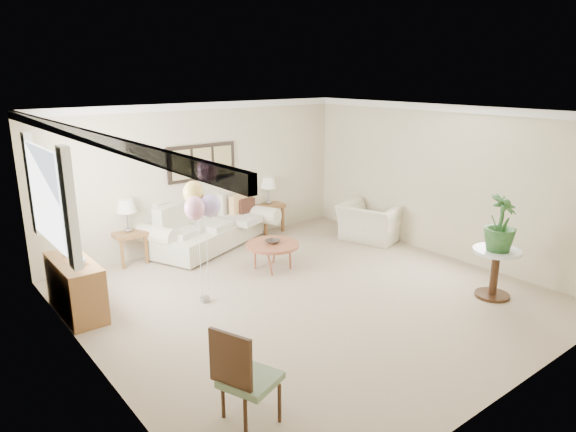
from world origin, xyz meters
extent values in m
plane|color=tan|center=(0.00, 0.00, 0.00)|extent=(6.00, 6.00, 0.00)
cube|color=beige|center=(0.00, 3.00, 1.30)|extent=(6.00, 0.04, 2.60)
cube|color=beige|center=(0.00, -3.00, 1.30)|extent=(6.00, 0.04, 2.60)
cube|color=beige|center=(-3.00, 0.00, 1.30)|extent=(0.04, 6.00, 2.60)
cube|color=beige|center=(3.00, 0.00, 1.30)|extent=(0.04, 6.00, 2.60)
cube|color=white|center=(0.00, 0.00, 2.59)|extent=(6.00, 6.00, 0.02)
cube|color=white|center=(0.00, 2.97, 2.54)|extent=(6.00, 0.06, 0.12)
cube|color=white|center=(-2.97, 0.00, 2.54)|extent=(0.06, 6.00, 0.12)
cube|color=white|center=(2.97, 0.00, 2.54)|extent=(0.06, 6.00, 0.12)
cube|color=white|center=(-2.98, 1.50, 1.65)|extent=(0.04, 1.40, 1.20)
cube|color=white|center=(-2.94, 0.65, 1.65)|extent=(0.10, 0.22, 1.40)
cube|color=white|center=(-2.94, 2.35, 1.65)|extent=(0.10, 0.22, 1.40)
cube|color=black|center=(0.00, 2.97, 1.55)|extent=(1.35, 0.04, 0.65)
cube|color=#8C8C59|center=(-0.42, 2.94, 1.55)|extent=(0.36, 0.02, 0.52)
cube|color=#8C8C59|center=(0.00, 2.94, 1.55)|extent=(0.36, 0.02, 0.52)
cube|color=#8C8C59|center=(0.42, 2.94, 1.55)|extent=(0.36, 0.02, 0.52)
cube|color=beige|center=(-0.04, 2.75, 0.22)|extent=(2.42, 1.71, 0.37)
cube|color=beige|center=(-0.04, 3.09, 0.63)|extent=(2.15, 1.08, 0.56)
cylinder|color=beige|center=(-1.10, 2.75, 0.46)|extent=(0.66, 0.97, 0.33)
cylinder|color=beige|center=(1.03, 2.75, 0.46)|extent=(0.66, 0.97, 0.33)
cube|color=silver|center=(-0.68, 2.70, 0.45)|extent=(0.85, 0.91, 0.12)
cube|color=silver|center=(-0.04, 2.70, 0.45)|extent=(0.85, 0.91, 0.12)
cube|color=silver|center=(0.61, 2.70, 0.45)|extent=(0.85, 0.91, 0.12)
cube|color=#8AC0D3|center=(-0.83, 2.87, 0.67)|extent=(0.39, 0.12, 0.39)
cube|color=#E6B26A|center=(0.68, 2.87, 0.67)|extent=(0.39, 0.12, 0.39)
cube|color=#3C2016|center=(0.83, 2.80, 0.61)|extent=(0.35, 0.10, 0.35)
cube|color=beige|center=(-0.04, 2.75, 0.02)|extent=(2.04, 0.81, 0.04)
cube|color=olive|center=(-1.48, 2.88, 0.52)|extent=(0.51, 0.46, 0.07)
cube|color=olive|center=(-1.69, 2.69, 0.24)|extent=(0.05, 0.05, 0.48)
cube|color=olive|center=(-1.28, 2.69, 0.24)|extent=(0.05, 0.05, 0.48)
cube|color=olive|center=(-1.69, 3.06, 0.24)|extent=(0.05, 0.05, 0.48)
cube|color=olive|center=(-1.28, 3.06, 0.24)|extent=(0.05, 0.05, 0.48)
cube|color=olive|center=(1.42, 2.91, 0.54)|extent=(0.53, 0.48, 0.08)
cube|color=olive|center=(1.21, 2.72, 0.25)|extent=(0.05, 0.05, 0.50)
cube|color=olive|center=(1.63, 2.72, 0.25)|extent=(0.05, 0.05, 0.50)
cube|color=olive|center=(1.21, 3.10, 0.25)|extent=(0.05, 0.05, 0.50)
cube|color=olive|center=(1.63, 3.10, 0.25)|extent=(0.05, 0.05, 0.50)
cylinder|color=gray|center=(-1.48, 2.88, 0.58)|extent=(0.13, 0.13, 0.06)
cylinder|color=gray|center=(-1.48, 2.88, 0.75)|extent=(0.04, 0.04, 0.28)
cone|color=silver|center=(-1.48, 2.88, 1.00)|extent=(0.32, 0.32, 0.22)
cylinder|color=gray|center=(1.42, 2.91, 0.60)|extent=(0.12, 0.12, 0.05)
cylinder|color=gray|center=(1.42, 2.91, 0.76)|extent=(0.04, 0.04, 0.27)
cone|color=silver|center=(1.42, 2.91, 1.00)|extent=(0.30, 0.30, 0.21)
cylinder|color=#95573A|center=(0.24, 1.18, 0.41)|extent=(0.87, 0.87, 0.05)
cylinder|color=#95573A|center=(0.44, 1.38, 0.20)|extent=(0.03, 0.03, 0.39)
cylinder|color=#95573A|center=(0.03, 1.38, 0.20)|extent=(0.03, 0.03, 0.39)
cylinder|color=#95573A|center=(0.03, 0.97, 0.20)|extent=(0.03, 0.03, 0.39)
cylinder|color=#95573A|center=(0.44, 0.97, 0.20)|extent=(0.03, 0.03, 0.39)
imported|color=#2E261E|center=(0.25, 1.18, 0.47)|extent=(0.28, 0.28, 0.06)
imported|color=beige|center=(2.62, 1.24, 0.35)|extent=(1.22, 1.31, 0.71)
cylinder|color=silver|center=(2.07, -1.64, 0.69)|extent=(0.66, 0.66, 0.04)
cylinder|color=#3B2415|center=(2.07, -1.64, 0.34)|extent=(0.11, 0.11, 0.66)
cylinder|color=#3B2415|center=(2.07, -1.64, 0.01)|extent=(0.48, 0.48, 0.01)
imported|color=#184E18|center=(2.04, -1.67, 1.11)|extent=(0.50, 0.50, 0.79)
cube|color=gray|center=(-2.18, -1.75, 0.42)|extent=(0.60, 0.60, 0.07)
cylinder|color=#3B2415|center=(-2.37, -1.93, 0.19)|extent=(0.04, 0.04, 0.39)
cylinder|color=#3B2415|center=(-1.99, -1.93, 0.19)|extent=(0.04, 0.04, 0.39)
cylinder|color=#3B2415|center=(-2.37, -1.56, 0.19)|extent=(0.04, 0.04, 0.39)
cylinder|color=#3B2415|center=(-1.99, -1.56, 0.19)|extent=(0.04, 0.04, 0.39)
cube|color=#3B2415|center=(-2.39, -1.75, 0.70)|extent=(0.19, 0.43, 0.51)
cube|color=olive|center=(-2.76, 1.50, 0.37)|extent=(0.45, 1.20, 0.74)
cube|color=#3B2415|center=(-2.75, 1.20, 0.37)|extent=(0.46, 0.02, 0.70)
cube|color=#3B2415|center=(-2.75, 1.80, 0.37)|extent=(0.46, 0.02, 0.70)
imported|color=silver|center=(-2.74, 1.28, 0.83)|extent=(0.20, 0.20, 0.17)
imported|color=silver|center=(-2.74, 1.76, 0.83)|extent=(0.23, 0.23, 0.18)
cube|color=gray|center=(-1.26, 0.75, 0.04)|extent=(0.10, 0.10, 0.08)
ellipsoid|color=pink|center=(-1.40, 0.65, 1.41)|extent=(0.28, 0.28, 0.32)
cylinder|color=silver|center=(-1.33, 0.70, 0.66)|extent=(0.01, 0.01, 1.17)
ellipsoid|color=#B59CE2|center=(-1.17, 0.66, 1.40)|extent=(0.28, 0.28, 0.32)
cylinder|color=silver|center=(-1.22, 0.71, 0.66)|extent=(0.01, 0.01, 1.16)
ellipsoid|color=#EBC859|center=(-1.31, 0.84, 1.57)|extent=(0.28, 0.28, 0.32)
cylinder|color=silver|center=(-1.29, 0.79, 0.74)|extent=(0.01, 0.01, 1.33)
ellipsoid|color=pink|center=(-1.10, 0.83, 1.83)|extent=(0.28, 0.28, 0.32)
cylinder|color=silver|center=(-1.18, 0.79, 0.88)|extent=(0.01, 0.01, 1.59)
camera|label=1|loc=(-4.44, -5.15, 3.10)|focal=32.00mm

